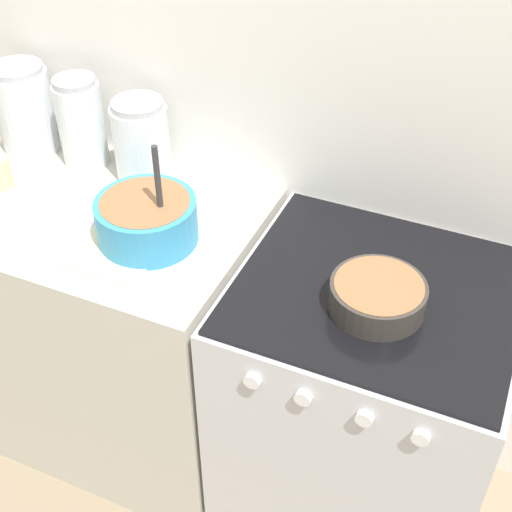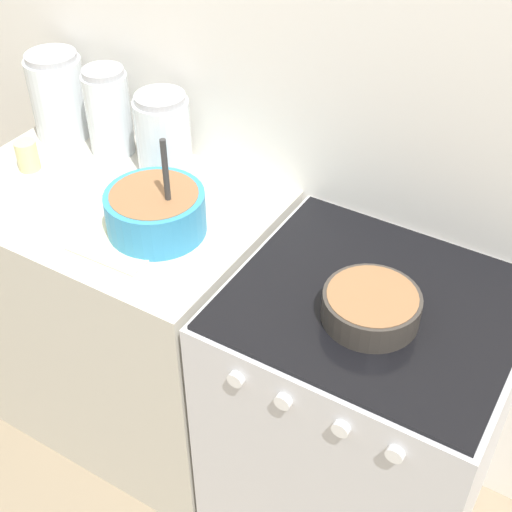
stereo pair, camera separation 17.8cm
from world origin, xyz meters
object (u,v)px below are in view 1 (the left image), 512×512
Objects in this scene: baking_pan at (378,296)px; storage_jar_left at (26,114)px; stove at (361,410)px; tin_can at (0,172)px; mixing_bowl at (147,218)px; storage_jar_middle at (82,127)px; storage_jar_right at (142,145)px.

storage_jar_left reaches higher than baking_pan.
stove is 0.51m from baking_pan.
tin_can is (-1.16, 0.06, 0.01)m from baking_pan.
stove is 10.14× the size of tin_can.
baking_pan is (0.63, -0.01, -0.03)m from mixing_bowl.
storage_jar_left reaches higher than storage_jar_middle.
storage_jar_middle is at bearing 144.77° from mixing_bowl.
storage_jar_left is 2.99× the size of tin_can.
storage_jar_middle is 0.21m from storage_jar_right.
tin_can reaches higher than baking_pan.
storage_jar_right reaches higher than tin_can.
storage_jar_left reaches higher than stove.
storage_jar_middle is 0.27m from tin_can.
storage_jar_left is (-1.20, 0.21, 0.59)m from stove.
mixing_bowl is 0.63m from baking_pan.
storage_jar_left is 0.41m from storage_jar_right.
storage_jar_right is at bearing -0.00° from storage_jar_left.
storage_jar_middle reaches higher than stove.
storage_jar_right is at bearing 122.33° from mixing_bowl.
tin_can is at bearing 176.92° from baking_pan.
baking_pan is at bearing -79.82° from stove.
storage_jar_left is 0.21m from storage_jar_middle.
storage_jar_left is at bearing 104.33° from tin_can.
baking_pan is at bearing -12.88° from storage_jar_left.
storage_jar_middle reaches higher than tin_can.
mixing_bowl is at bearing -5.27° from tin_can.
tin_can is (0.05, -0.22, -0.07)m from storage_jar_left.
mixing_bowl is (-0.62, -0.05, 0.54)m from stove.
tin_can is (-0.15, -0.22, -0.07)m from storage_jar_middle.
mixing_bowl is 0.64m from storage_jar_left.
storage_jar_left is at bearing 180.00° from storage_jar_right.
storage_jar_left is (-1.21, 0.28, 0.08)m from baking_pan.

